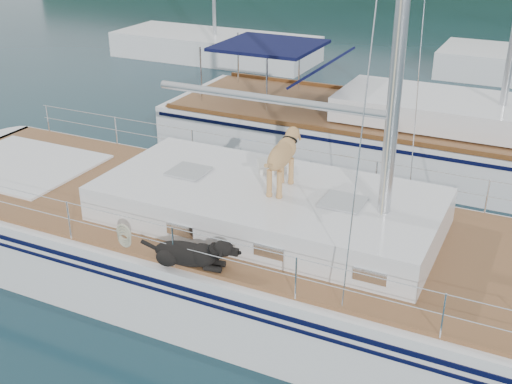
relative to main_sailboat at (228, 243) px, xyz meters
The scene contains 4 objects.
ground 0.68m from the main_sailboat, behind, with size 120.00×120.00×0.00m, color black.
main_sailboat is the anchor object (origin of this frame).
neighbor_sailboat 6.47m from the main_sailboat, 80.38° to the left, with size 11.00×3.50×13.30m.
bg_boat_west 16.18m from the main_sailboat, 120.03° to the left, with size 8.00×3.00×11.65m.
Camera 1 is at (4.52, -8.06, 5.84)m, focal length 45.00 mm.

